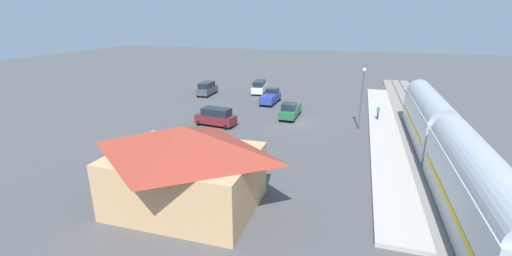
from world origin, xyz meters
TOP-DOWN VIEW (x-y plane):
  - ground_plane at (0.00, 0.00)m, footprint 200.00×200.00m
  - railway_track at (-14.00, 0.00)m, footprint 4.80×70.00m
  - platform at (-10.00, 0.00)m, footprint 3.20×46.00m
  - passenger_train at (-14.00, 10.88)m, footprint 2.93×32.89m
  - station_building at (4.00, 22.00)m, footprint 10.23×7.92m
  - pedestrian_on_platform at (-9.40, -3.18)m, footprint 0.36×0.36m
  - suv_charcoal at (17.79, -11.17)m, footprint 2.10×4.96m
  - pickup_green at (1.52, -1.71)m, footprint 2.04×5.43m
  - suv_maroon at (9.45, 4.34)m, footprint 5.12×2.90m
  - suv_white at (9.65, -15.02)m, footprint 2.47×5.08m
  - pickup_blue at (5.97, -8.60)m, footprint 2.18×5.47m
  - light_pole_near_platform at (-7.20, 0.88)m, footprint 0.44×0.44m

SIDE VIEW (x-z plane):
  - ground_plane at x=0.00m, z-range 0.00..0.00m
  - railway_track at x=-14.00m, z-range -0.06..0.24m
  - platform at x=-10.00m, z-range 0.00..0.30m
  - pickup_green at x=1.52m, z-range -0.04..2.10m
  - pickup_blue at x=5.97m, z-range -0.04..2.10m
  - suv_charcoal at x=17.79m, z-range 0.04..2.26m
  - suv_maroon at x=9.45m, z-range 0.04..2.26m
  - suv_white at x=9.65m, z-range 0.04..2.26m
  - pedestrian_on_platform at x=-9.40m, z-range 0.43..2.14m
  - passenger_train at x=-14.00m, z-range 0.37..5.35m
  - station_building at x=4.00m, z-range 0.12..5.97m
  - light_pole_near_platform at x=-7.20m, z-range 0.98..8.21m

